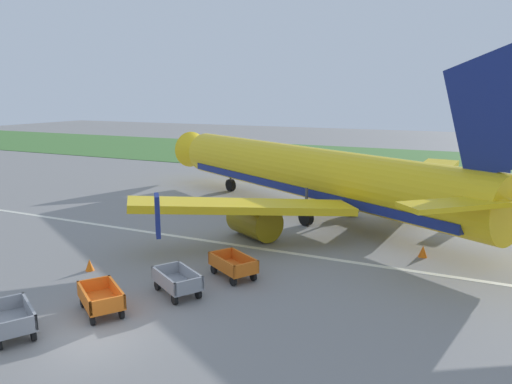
% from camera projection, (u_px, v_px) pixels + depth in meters
% --- Properties ---
extents(ground_plane, '(220.00, 220.00, 0.00)m').
position_uv_depth(ground_plane, '(94.00, 338.00, 17.92)').
color(ground_plane, gray).
extents(grass_strip, '(220.00, 28.00, 0.06)m').
position_uv_depth(grass_strip, '(382.00, 160.00, 65.44)').
color(grass_strip, '#477A38').
rests_on(grass_strip, ground).
extents(apron_stripe, '(120.00, 0.36, 0.01)m').
position_uv_depth(apron_stripe, '(243.00, 246.00, 28.66)').
color(apron_stripe, silver).
rests_on(apron_stripe, ground).
extents(airplane, '(34.47, 28.63, 11.34)m').
position_uv_depth(airplane, '(316.00, 175.00, 34.98)').
color(airplane, yellow).
rests_on(airplane, ground).
extents(baggage_cart_second_in_row, '(3.45, 2.45, 1.07)m').
position_uv_depth(baggage_cart_second_in_row, '(11.00, 319.00, 18.05)').
color(baggage_cart_second_in_row, gray).
rests_on(baggage_cart_second_in_row, ground).
extents(baggage_cart_third_in_row, '(3.35, 2.62, 1.07)m').
position_uv_depth(baggage_cart_third_in_row, '(101.00, 298.00, 19.89)').
color(baggage_cart_third_in_row, orange).
rests_on(baggage_cart_third_in_row, ground).
extents(baggage_cart_fourth_in_row, '(3.43, 2.49, 1.07)m').
position_uv_depth(baggage_cart_fourth_in_row, '(177.00, 281.00, 21.71)').
color(baggage_cart_fourth_in_row, gray).
rests_on(baggage_cart_fourth_in_row, ground).
extents(baggage_cart_far_end, '(3.42, 2.49, 1.07)m').
position_uv_depth(baggage_cart_far_end, '(233.00, 265.00, 23.73)').
color(baggage_cart_far_end, orange).
rests_on(baggage_cart_far_end, ground).
extents(traffic_cone_near_plane, '(0.45, 0.45, 0.60)m').
position_uv_depth(traffic_cone_near_plane, '(90.00, 265.00, 24.65)').
color(traffic_cone_near_plane, orange).
rests_on(traffic_cone_near_plane, ground).
extents(traffic_cone_mid_apron, '(0.50, 0.50, 0.65)m').
position_uv_depth(traffic_cone_mid_apron, '(423.00, 251.00, 26.69)').
color(traffic_cone_mid_apron, orange).
rests_on(traffic_cone_mid_apron, ground).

